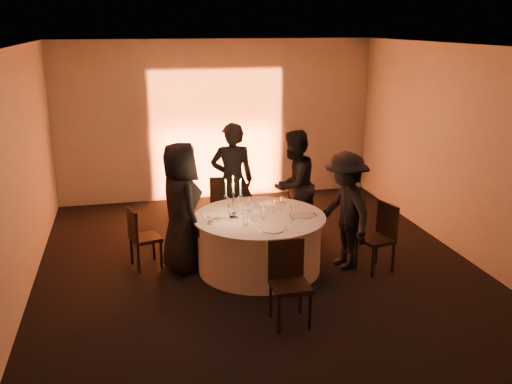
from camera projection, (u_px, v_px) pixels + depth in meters
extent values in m
plane|color=black|center=(259.00, 268.00, 7.93)|extent=(7.00, 7.00, 0.00)
plane|color=white|center=(260.00, 46.00, 7.07)|extent=(7.00, 7.00, 0.00)
plane|color=#B6B0A9|center=(217.00, 121.00, 10.77)|extent=(7.00, 0.00, 7.00)
plane|color=#B6B0A9|center=(367.00, 273.00, 4.23)|extent=(7.00, 0.00, 7.00)
plane|color=#B6B0A9|center=(17.00, 177.00, 6.85)|extent=(0.00, 7.00, 7.00)
plane|color=#B6B0A9|center=(464.00, 152.00, 8.14)|extent=(0.00, 7.00, 7.00)
cube|color=black|center=(221.00, 198.00, 10.90)|extent=(0.25, 0.12, 0.10)
cylinder|color=black|center=(259.00, 267.00, 7.92)|extent=(0.60, 0.60, 0.03)
cylinder|color=black|center=(259.00, 243.00, 7.82)|extent=(0.20, 0.20, 0.75)
cylinder|color=silver|center=(259.00, 243.00, 7.82)|extent=(1.68, 1.68, 0.75)
cylinder|color=silver|center=(259.00, 217.00, 7.71)|extent=(1.80, 1.80, 0.02)
cube|color=black|center=(145.00, 238.00, 7.89)|extent=(0.47, 0.47, 0.05)
cube|color=black|center=(132.00, 224.00, 7.74)|extent=(0.14, 0.37, 0.43)
cylinder|color=black|center=(161.00, 254.00, 7.89)|extent=(0.04, 0.04, 0.40)
cylinder|color=black|center=(154.00, 246.00, 8.16)|extent=(0.04, 0.04, 0.40)
cylinder|color=black|center=(139.00, 259.00, 7.74)|extent=(0.04, 0.04, 0.40)
cylinder|color=black|center=(132.00, 251.00, 8.01)|extent=(0.04, 0.04, 0.40)
cube|color=black|center=(224.00, 206.00, 9.08)|extent=(0.50, 0.50, 0.05)
cube|color=black|center=(224.00, 193.00, 8.81)|extent=(0.44, 0.11, 0.50)
cylinder|color=black|center=(236.00, 216.00, 9.34)|extent=(0.04, 0.04, 0.47)
cylinder|color=black|center=(213.00, 217.00, 9.32)|extent=(0.04, 0.04, 0.47)
cylinder|color=black|center=(236.00, 224.00, 8.98)|extent=(0.04, 0.04, 0.47)
cylinder|color=black|center=(213.00, 224.00, 8.96)|extent=(0.04, 0.04, 0.47)
cube|color=black|center=(290.00, 201.00, 9.45)|extent=(0.54, 0.54, 0.05)
cube|color=black|center=(298.00, 190.00, 9.25)|extent=(0.36, 0.23, 0.45)
cylinder|color=black|center=(289.00, 210.00, 9.74)|extent=(0.04, 0.04, 0.42)
cylinder|color=black|center=(275.00, 214.00, 9.52)|extent=(0.04, 0.04, 0.42)
cylinder|color=black|center=(304.00, 214.00, 9.50)|extent=(0.04, 0.04, 0.42)
cylinder|color=black|center=(290.00, 219.00, 9.28)|extent=(0.04, 0.04, 0.42)
cube|color=black|center=(376.00, 240.00, 7.75)|extent=(0.50, 0.50, 0.05)
cube|color=black|center=(387.00, 220.00, 7.76)|extent=(0.14, 0.40, 0.47)
cylinder|color=black|center=(356.00, 253.00, 7.88)|extent=(0.04, 0.04, 0.44)
cylinder|color=black|center=(373.00, 262.00, 7.59)|extent=(0.04, 0.04, 0.44)
cylinder|color=black|center=(376.00, 249.00, 8.04)|extent=(0.04, 0.04, 0.44)
cylinder|color=black|center=(393.00, 257.00, 7.74)|extent=(0.04, 0.04, 0.44)
cube|color=black|center=(290.00, 286.00, 6.36)|extent=(0.42, 0.42, 0.05)
cube|color=black|center=(286.00, 259.00, 6.46)|extent=(0.42, 0.04, 0.47)
cylinder|color=black|center=(279.00, 314.00, 6.22)|extent=(0.04, 0.04, 0.45)
cylinder|color=black|center=(310.00, 311.00, 6.30)|extent=(0.04, 0.04, 0.45)
cylinder|color=black|center=(271.00, 300.00, 6.56)|extent=(0.04, 0.04, 0.45)
cylinder|color=black|center=(300.00, 296.00, 6.63)|extent=(0.04, 0.04, 0.45)
imported|color=black|center=(181.00, 207.00, 7.71)|extent=(0.77, 0.98, 1.77)
imported|color=black|center=(232.00, 181.00, 8.87)|extent=(0.71, 0.50, 1.84)
imported|color=black|center=(294.00, 185.00, 8.83)|extent=(1.06, 1.02, 1.72)
imported|color=black|center=(345.00, 211.00, 7.76)|extent=(0.77, 1.14, 1.64)
cylinder|color=white|center=(217.00, 215.00, 7.72)|extent=(0.28, 0.28, 0.01)
cube|color=silver|center=(205.00, 216.00, 7.68)|extent=(0.01, 0.17, 0.01)
cube|color=silver|center=(230.00, 214.00, 7.76)|extent=(0.02, 0.17, 0.01)
cylinder|color=white|center=(240.00, 205.00, 8.14)|extent=(0.30, 0.30, 0.01)
cube|color=silver|center=(228.00, 206.00, 8.10)|extent=(0.02, 0.17, 0.01)
cube|color=silver|center=(252.00, 204.00, 8.18)|extent=(0.01, 0.17, 0.01)
sphere|color=yellow|center=(240.00, 202.00, 8.13)|extent=(0.07, 0.07, 0.07)
cylinder|color=white|center=(272.00, 203.00, 8.22)|extent=(0.27, 0.27, 0.01)
cube|color=silver|center=(261.00, 204.00, 8.18)|extent=(0.02, 0.17, 0.01)
cube|color=silver|center=(284.00, 203.00, 8.25)|extent=(0.02, 0.17, 0.01)
cylinder|color=white|center=(303.00, 215.00, 7.71)|extent=(0.28, 0.28, 0.01)
cube|color=silver|center=(291.00, 216.00, 7.67)|extent=(0.02, 0.17, 0.01)
cube|color=silver|center=(315.00, 215.00, 7.74)|extent=(0.01, 0.17, 0.01)
cylinder|color=white|center=(273.00, 230.00, 7.16)|extent=(0.26, 0.26, 0.01)
cube|color=silver|center=(260.00, 231.00, 7.13)|extent=(0.02, 0.17, 0.01)
cube|color=silver|center=(286.00, 229.00, 7.20)|extent=(0.02, 0.17, 0.01)
cylinder|color=white|center=(211.00, 223.00, 7.43)|extent=(0.11, 0.11, 0.01)
cylinder|color=white|center=(211.00, 220.00, 7.42)|extent=(0.07, 0.07, 0.06)
cylinder|color=silver|center=(234.00, 218.00, 7.62)|extent=(0.12, 0.12, 0.02)
sphere|color=silver|center=(234.00, 214.00, 7.60)|extent=(0.06, 0.06, 0.06)
cylinder|color=silver|center=(233.00, 205.00, 7.57)|extent=(0.02, 0.02, 0.31)
cylinder|color=silver|center=(233.00, 193.00, 7.52)|extent=(0.05, 0.05, 0.03)
cylinder|color=white|center=(233.00, 185.00, 7.49)|extent=(0.02, 0.02, 0.20)
cone|color=orange|center=(233.00, 176.00, 7.45)|extent=(0.02, 0.02, 0.03)
cylinder|color=silver|center=(230.00, 199.00, 7.53)|extent=(0.11, 0.02, 0.08)
cylinder|color=silver|center=(226.00, 197.00, 7.51)|extent=(0.05, 0.05, 0.03)
cylinder|color=white|center=(226.00, 189.00, 7.48)|extent=(0.02, 0.02, 0.20)
cone|color=orange|center=(226.00, 180.00, 7.44)|extent=(0.02, 0.02, 0.03)
cylinder|color=silver|center=(237.00, 198.00, 7.55)|extent=(0.11, 0.02, 0.08)
cylinder|color=silver|center=(241.00, 196.00, 7.55)|extent=(0.05, 0.05, 0.03)
cylinder|color=white|center=(241.00, 188.00, 7.52)|extent=(0.02, 0.02, 0.20)
cone|color=orange|center=(241.00, 179.00, 7.49)|extent=(0.02, 0.02, 0.03)
cylinder|color=silver|center=(263.00, 220.00, 7.54)|extent=(0.06, 0.06, 0.01)
cylinder|color=silver|center=(263.00, 216.00, 7.52)|extent=(0.01, 0.01, 0.10)
cone|color=silver|center=(263.00, 210.00, 7.50)|extent=(0.07, 0.07, 0.09)
cylinder|color=silver|center=(250.00, 211.00, 7.89)|extent=(0.06, 0.06, 0.01)
cylinder|color=silver|center=(250.00, 208.00, 7.88)|extent=(0.01, 0.01, 0.10)
cone|color=silver|center=(250.00, 201.00, 7.85)|extent=(0.07, 0.07, 0.09)
cylinder|color=silver|center=(274.00, 212.00, 7.84)|extent=(0.06, 0.06, 0.01)
cylinder|color=silver|center=(274.00, 209.00, 7.83)|extent=(0.01, 0.01, 0.10)
cone|color=silver|center=(274.00, 203.00, 7.80)|extent=(0.07, 0.07, 0.09)
cylinder|color=silver|center=(293.00, 219.00, 7.56)|extent=(0.06, 0.06, 0.01)
cylinder|color=silver|center=(293.00, 216.00, 7.55)|extent=(0.01, 0.01, 0.10)
cone|color=silver|center=(293.00, 209.00, 7.52)|extent=(0.07, 0.07, 0.09)
cylinder|color=silver|center=(243.00, 213.00, 7.80)|extent=(0.06, 0.06, 0.01)
cylinder|color=silver|center=(243.00, 210.00, 7.79)|extent=(0.01, 0.01, 0.10)
cone|color=silver|center=(243.00, 203.00, 7.76)|extent=(0.07, 0.07, 0.09)
cylinder|color=silver|center=(280.00, 210.00, 7.94)|extent=(0.06, 0.06, 0.01)
cylinder|color=silver|center=(280.00, 206.00, 7.93)|extent=(0.01, 0.01, 0.10)
cone|color=silver|center=(281.00, 200.00, 7.90)|extent=(0.07, 0.07, 0.09)
cylinder|color=silver|center=(254.00, 218.00, 7.48)|extent=(0.07, 0.07, 0.09)
cylinder|color=silver|center=(246.00, 222.00, 7.35)|extent=(0.07, 0.07, 0.09)
cylinder|color=silver|center=(263.00, 215.00, 7.62)|extent=(0.07, 0.07, 0.09)
cylinder|color=silver|center=(236.00, 211.00, 7.78)|extent=(0.07, 0.07, 0.09)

